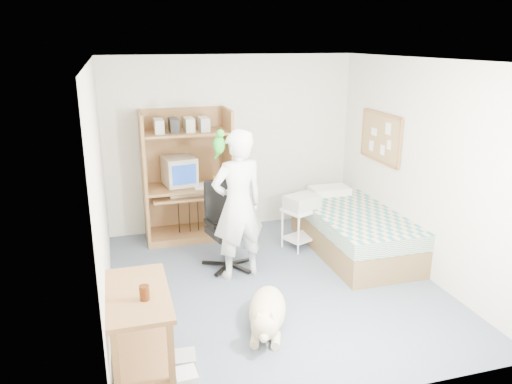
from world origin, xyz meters
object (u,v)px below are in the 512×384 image
computer_hutch (187,181)px  dog (267,312)px  side_desk (140,321)px  printer_cart (301,222)px  person (238,205)px  office_chair (227,237)px  bed (353,230)px

computer_hutch → dog: bearing=-82.3°
side_desk → printer_cart: 3.09m
printer_cart → person: bearing=-172.7°
side_desk → office_chair: (1.16, 1.84, -0.12)m
side_desk → printer_cart: side_desk is taller
bed → printer_cart: bearing=153.1°
office_chair → computer_hutch: bearing=93.0°
computer_hutch → side_desk: 3.08m
side_desk → printer_cart: size_ratio=1.78×
dog → person: bearing=109.9°
computer_hutch → person: size_ratio=1.02×
bed → dog: bearing=-138.1°
computer_hutch → office_chair: (0.31, -1.10, -0.44)m
bed → office_chair: bearing=179.2°
office_chair → side_desk: bearing=-134.9°
computer_hutch → bed: size_ratio=0.89×
person → dog: size_ratio=1.64×
dog → printer_cart: bearing=80.7°
bed → person: (-1.63, -0.28, 0.59)m
computer_hutch → printer_cart: computer_hutch is taller
side_desk → printer_cart: (2.24, 2.13, -0.13)m
office_chair → dog: 1.51m
computer_hutch → printer_cart: 1.67m
side_desk → person: person is taller
bed → side_desk: (-2.85, -1.82, 0.21)m
computer_hutch → dog: (0.35, -2.60, -0.64)m
bed → office_chair: 1.69m
office_chair → dog: (0.04, -1.50, -0.19)m
computer_hutch → person: bearing=-75.2°
office_chair → printer_cart: (1.08, 0.29, -0.01)m
computer_hutch → side_desk: size_ratio=1.80×
computer_hutch → office_chair: 1.22m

